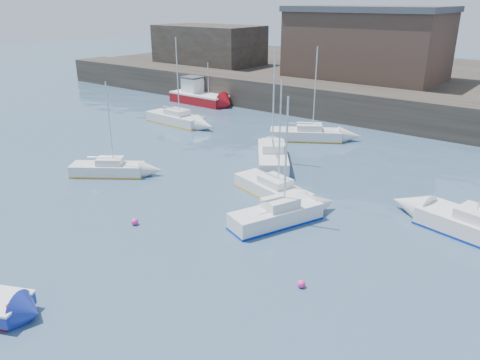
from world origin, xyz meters
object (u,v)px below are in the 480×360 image
Objects in this scene: sailboat_a at (108,169)px; buoy_near at (135,225)px; sailboat_c at (277,215)px; buoy_far at (301,195)px; sailboat_e at (175,118)px; sailboat_h at (306,134)px; sailboat_b at (272,189)px; sailboat_f at (272,157)px; fishing_boat at (198,95)px; buoy_mid at (301,287)px.

sailboat_a is 8.16m from buoy_near.
sailboat_c is at bearing 2.98° from sailboat_a.
sailboat_e is at bearing 156.67° from buoy_far.
sailboat_e reaches higher than sailboat_a.
sailboat_a is at bearing -112.62° from sailboat_h.
sailboat_c is (2.23, -3.00, 0.06)m from sailboat_b.
sailboat_f reaches higher than sailboat_c.
sailboat_c is at bearing -77.26° from buoy_far.
buoy_far is at bearing -39.43° from sailboat_f.
sailboat_b is at bearing -138.46° from buoy_far.
fishing_boat is 19.13× the size of buoy_near.
buoy_far is (5.69, -10.59, -0.50)m from sailboat_h.
sailboat_c is 0.85× the size of sailboat_e.
buoy_far is at bearing 102.74° from sailboat_c.
sailboat_a is 17.42m from buoy_mid.
sailboat_b is at bearing 126.67° from sailboat_c.
sailboat_c is 18.01× the size of buoy_near.
sailboat_e is at bearing 144.91° from buoy_mid.
sailboat_f is at bearing 123.45° from sailboat_b.
sailboat_e is 19.91m from buoy_far.
buoy_near is 1.10× the size of buoy_mid.
buoy_mid is at bearing -35.09° from sailboat_e.
sailboat_b is at bearing -69.47° from sailboat_h.
sailboat_e reaches higher than buoy_far.
sailboat_h is at bearing 67.38° from sailboat_a.
sailboat_f is at bearing -16.90° from sailboat_e.
sailboat_c is at bearing -40.60° from fishing_boat.
sailboat_f is (-3.20, 4.84, 0.11)m from sailboat_b.
sailboat_b is 0.89× the size of sailboat_e.
fishing_boat is 23.63m from sailboat_a.
buoy_near is (-0.46, -12.42, -0.57)m from sailboat_f.
sailboat_e is at bearing 128.73° from buoy_near.
sailboat_e is 21.30m from buoy_near.
sailboat_h is (17.14, -5.63, -0.41)m from fishing_boat.
buoy_near is (17.87, -24.95, -0.91)m from fishing_boat.
sailboat_c is 19.74× the size of buoy_mid.
sailboat_h is (-4.40, 11.74, 0.04)m from sailboat_b.
sailboat_c is at bearing 37.86° from buoy_near.
sailboat_f reaches higher than buoy_far.
sailboat_a is 13.07m from sailboat_c.
sailboat_b is 8.43m from buoy_near.
buoy_near reaches higher than buoy_mid.
sailboat_e reaches higher than fishing_boat.
sailboat_f is at bearing 140.57° from buoy_far.
sailboat_a reaches higher than buoy_far.
fishing_boat reaches higher than buoy_far.
sailboat_e is 21.25× the size of buoy_near.
sailboat_a is at bearing -161.22° from sailboat_b.
sailboat_b is 12.53m from sailboat_h.
sailboat_c is 7.48m from buoy_near.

